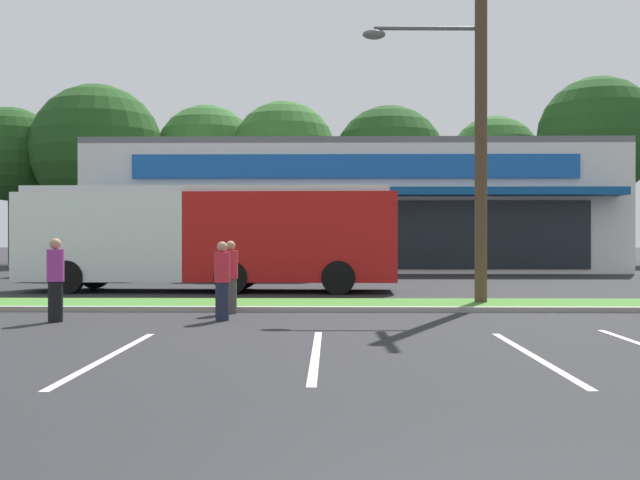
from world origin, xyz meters
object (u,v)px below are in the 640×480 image
(car_2, at_px, (248,261))
(pedestrian_near_bench, at_px, (222,281))
(car_0, at_px, (90,261))
(city_bus, at_px, (209,235))
(pedestrian_mid, at_px, (231,277))
(utility_pole, at_px, (475,99))
(pedestrian_far, at_px, (55,280))

(car_2, height_order, pedestrian_near_bench, pedestrian_near_bench)
(car_2, bearing_deg, pedestrian_near_bench, -85.70)
(car_0, height_order, car_2, car_0)
(city_bus, bearing_deg, car_0, -43.21)
(car_2, xyz_separation_m, pedestrian_mid, (0.98, -11.99, 0.03))
(utility_pole, bearing_deg, pedestrian_far, -159.63)
(utility_pole, xyz_separation_m, car_0, (-12.89, 10.62, -4.25))
(car_0, bearing_deg, city_bus, -44.82)
(car_0, bearing_deg, utility_pole, -39.47)
(pedestrian_near_bench, bearing_deg, utility_pole, 8.07)
(pedestrian_far, bearing_deg, car_2, 72.06)
(car_0, relative_size, pedestrian_far, 2.45)
(pedestrian_near_bench, bearing_deg, pedestrian_mid, 70.70)
(car_0, distance_m, pedestrian_mid, 14.22)
(utility_pole, height_order, car_2, utility_pole)
(pedestrian_near_bench, bearing_deg, car_2, 74.05)
(city_bus, bearing_deg, pedestrian_far, 80.23)
(city_bus, height_order, pedestrian_near_bench, city_bus)
(utility_pole, bearing_deg, city_bus, 145.29)
(utility_pole, height_order, pedestrian_far, utility_pole)
(car_2, bearing_deg, utility_pole, -57.04)
(car_2, height_order, pedestrian_far, pedestrian_far)
(utility_pole, distance_m, pedestrian_mid, 7.30)
(utility_pole, bearing_deg, car_0, 140.53)
(pedestrian_near_bench, bearing_deg, city_bus, 80.93)
(city_bus, distance_m, car_0, 7.95)
(utility_pole, xyz_separation_m, car_2, (-6.70, 10.33, -4.26))
(pedestrian_far, bearing_deg, pedestrian_mid, 18.70)
(utility_pole, distance_m, car_0, 17.24)
(pedestrian_mid, xyz_separation_m, pedestrian_far, (-3.27, -1.68, 0.03))
(utility_pole, relative_size, pedestrian_mid, 5.83)
(city_bus, xyz_separation_m, pedestrian_mid, (1.58, -6.71, -0.96))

